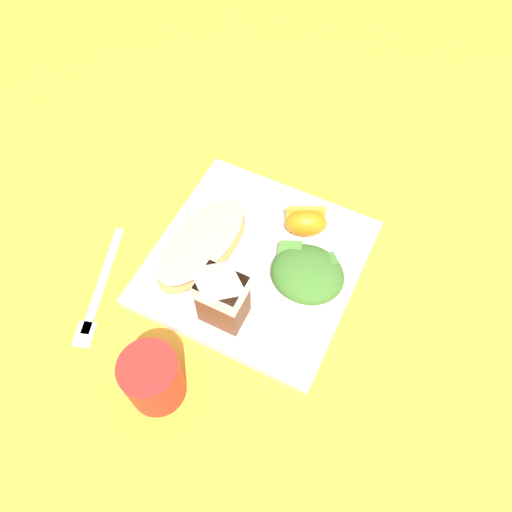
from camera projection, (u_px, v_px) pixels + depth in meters
ground at (256, 265)px, 0.74m from camera, size 3.00×3.00×0.00m
white_plate at (256, 262)px, 0.73m from camera, size 0.28×0.28×0.02m
cheesy_pizza_bread at (203, 246)px, 0.71m from camera, size 0.11×0.18×0.04m
green_salad_pile at (309, 271)px, 0.69m from camera, size 0.10×0.09×0.04m
milk_carton at (219, 293)px, 0.63m from camera, size 0.06×0.04×0.11m
orange_wedge_front at (306, 223)px, 0.73m from camera, size 0.07×0.06×0.04m
metal_fork at (98, 294)px, 0.71m from camera, size 0.07×0.18×0.01m
drinking_red_cup at (153, 379)px, 0.61m from camera, size 0.07×0.07×0.09m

